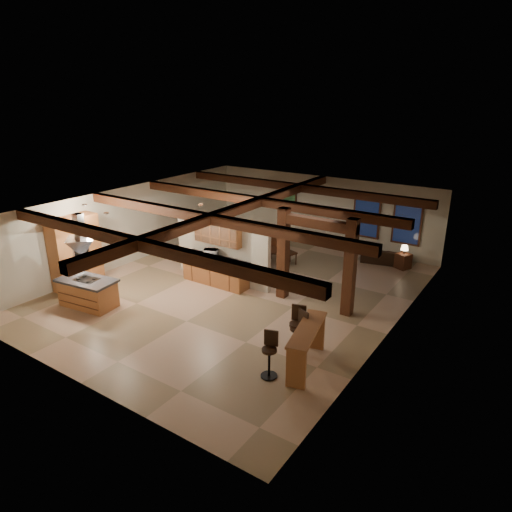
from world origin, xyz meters
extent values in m
plane|color=tan|center=(0.00, 0.00, 0.00)|extent=(12.00, 12.00, 0.00)
plane|color=beige|center=(0.00, 6.00, 1.45)|extent=(10.00, 0.00, 10.00)
plane|color=beige|center=(0.00, -6.00, 1.45)|extent=(10.00, 0.00, 10.00)
plane|color=beige|center=(-5.00, 0.00, 1.45)|extent=(0.00, 12.00, 12.00)
plane|color=beige|center=(5.00, 0.00, 1.45)|extent=(0.00, 12.00, 12.00)
plane|color=#351D11|center=(0.00, 0.00, 2.90)|extent=(12.00, 12.00, 0.00)
cube|color=#3C160F|center=(0.00, -4.00, 2.76)|extent=(10.00, 0.25, 0.28)
cube|color=#3C160F|center=(0.00, -1.30, 2.76)|extent=(10.00, 0.25, 0.28)
cube|color=#3C160F|center=(0.00, 1.30, 2.76)|extent=(10.00, 0.25, 0.28)
cube|color=#3C160F|center=(0.00, 4.00, 2.76)|extent=(10.00, 0.25, 0.28)
cube|color=#3C160F|center=(0.00, 0.00, 2.76)|extent=(0.28, 12.00, 0.28)
cube|color=#3C160F|center=(1.40, 0.50, 1.45)|extent=(0.30, 0.30, 2.90)
cube|color=#3C160F|center=(3.60, 0.50, 1.45)|extent=(0.30, 0.30, 2.90)
cube|color=#3C160F|center=(2.50, 0.50, 2.60)|extent=(2.50, 0.28, 0.28)
cube|color=beige|center=(-1.00, 0.50, 1.10)|extent=(3.80, 0.18, 2.20)
cube|color=#A85E36|center=(-4.67, -2.60, 1.20)|extent=(0.64, 1.60, 2.40)
cube|color=silver|center=(-4.37, -2.60, 1.15)|extent=(0.06, 0.62, 0.95)
cube|color=black|center=(-4.33, -2.60, 1.35)|extent=(0.01, 0.50, 0.28)
cube|color=#A85E36|center=(-1.00, 0.11, 0.43)|extent=(2.40, 0.60, 0.86)
cube|color=black|center=(-1.00, 0.11, 0.90)|extent=(2.50, 0.66, 0.08)
cube|color=#A85E36|center=(-1.00, 0.32, 1.85)|extent=(1.80, 0.34, 0.95)
cube|color=silver|center=(-1.00, 0.14, 1.85)|extent=(1.74, 0.02, 0.90)
pyramid|color=silver|center=(-3.14, -3.38, 1.73)|extent=(1.10, 1.10, 0.45)
cube|color=silver|center=(-3.14, -3.38, 2.54)|extent=(0.26, 0.22, 0.73)
cube|color=#3C160F|center=(2.00, 5.94, 1.50)|extent=(1.10, 0.05, 1.70)
cube|color=black|center=(2.00, 5.91, 1.50)|extent=(0.95, 0.02, 1.55)
cube|color=#3C160F|center=(3.60, 5.94, 1.50)|extent=(1.10, 0.05, 1.70)
cube|color=black|center=(3.60, 5.91, 1.50)|extent=(0.95, 0.02, 1.55)
cube|color=#3C160F|center=(-1.50, 5.94, 1.70)|extent=(0.65, 0.04, 0.85)
cube|color=#245434|center=(-1.50, 5.92, 1.70)|extent=(0.55, 0.01, 0.75)
cylinder|color=silver|center=(-2.60, -2.80, 2.87)|extent=(0.16, 0.16, 0.03)
cylinder|color=silver|center=(-1.00, -0.50, 2.87)|extent=(0.16, 0.16, 0.03)
cylinder|color=silver|center=(-4.00, -2.50, 2.87)|extent=(0.16, 0.16, 0.03)
cube|color=#A85E36|center=(-3.14, -3.38, 0.40)|extent=(1.76, 1.04, 0.80)
cube|color=black|center=(-3.14, -3.38, 0.83)|extent=(1.89, 1.16, 0.07)
cube|color=black|center=(-3.14, -3.38, 0.88)|extent=(0.75, 0.55, 0.02)
imported|color=#371A0D|center=(-0.73, 2.65, 0.30)|extent=(1.90, 1.45, 0.59)
imported|color=black|center=(3.14, 5.28, 0.27)|extent=(1.95, 1.11, 0.54)
imported|color=#AFAFB4|center=(-1.18, 0.11, 1.07)|extent=(0.56, 0.48, 0.26)
cube|color=#A85E36|center=(3.89, -2.58, 0.99)|extent=(0.91, 2.01, 0.06)
cube|color=#A85E36|center=(4.08, -3.44, 0.49)|extent=(0.45, 0.19, 0.97)
cube|color=#A85E36|center=(3.69, -1.72, 0.49)|extent=(0.45, 0.19, 0.97)
cube|color=#3C160F|center=(3.84, 5.08, 0.28)|extent=(0.61, 0.61, 0.57)
cylinder|color=black|center=(3.84, 5.08, 0.65)|extent=(0.06, 0.06, 0.16)
cone|color=#FBCE96|center=(3.84, 5.08, 0.81)|extent=(0.28, 0.28, 0.18)
cylinder|color=black|center=(3.38, -3.42, 0.70)|extent=(0.35, 0.35, 0.07)
cube|color=black|center=(3.33, -3.26, 0.92)|extent=(0.33, 0.14, 0.39)
cylinder|color=black|center=(3.38, -3.42, 0.35)|extent=(0.06, 0.06, 0.68)
cylinder|color=black|center=(3.38, -3.42, 0.02)|extent=(0.39, 0.39, 0.03)
cylinder|color=black|center=(3.45, -2.26, 0.74)|extent=(0.37, 0.37, 0.07)
cube|color=black|center=(3.52, -2.10, 0.97)|extent=(0.34, 0.17, 0.41)
cylinder|color=black|center=(3.45, -2.26, 0.37)|extent=(0.06, 0.06, 0.72)
cylinder|color=black|center=(3.45, -2.26, 0.02)|extent=(0.41, 0.41, 0.03)
cylinder|color=black|center=(3.39, -2.16, 0.77)|extent=(0.39, 0.39, 0.07)
cube|color=black|center=(3.34, -1.99, 1.02)|extent=(0.36, 0.14, 0.43)
cylinder|color=black|center=(3.39, -2.16, 0.39)|extent=(0.06, 0.06, 0.75)
cylinder|color=black|center=(3.39, -2.16, 0.02)|extent=(0.43, 0.43, 0.03)
cube|color=#3C160F|center=(-1.63, 2.21, 0.46)|extent=(0.54, 0.54, 0.06)
cube|color=#3C160F|center=(-1.56, 2.42, 0.83)|extent=(0.42, 0.19, 0.76)
cylinder|color=#3C160F|center=(-1.85, 2.11, 0.21)|extent=(0.05, 0.05, 0.43)
cylinder|color=#3C160F|center=(-1.53, 2.00, 0.21)|extent=(0.05, 0.05, 0.43)
cylinder|color=#3C160F|center=(-1.74, 2.43, 0.21)|extent=(0.05, 0.05, 0.43)
cylinder|color=#3C160F|center=(-1.41, 2.32, 0.21)|extent=(0.05, 0.05, 0.43)
cube|color=#3C160F|center=(-1.17, 3.55, 0.46)|extent=(0.54, 0.54, 0.06)
cube|color=#3C160F|center=(-1.24, 3.35, 0.83)|extent=(0.42, 0.19, 0.76)
cylinder|color=#3C160F|center=(-0.95, 3.66, 0.21)|extent=(0.05, 0.05, 0.43)
cylinder|color=#3C160F|center=(-1.28, 3.77, 0.21)|extent=(0.05, 0.05, 0.43)
cylinder|color=#3C160F|center=(-1.07, 3.34, 0.21)|extent=(0.05, 0.05, 0.43)
cylinder|color=#3C160F|center=(-1.39, 3.45, 0.21)|extent=(0.05, 0.05, 0.43)
cube|color=#3C160F|center=(-0.96, 1.98, 0.46)|extent=(0.54, 0.54, 0.06)
cube|color=#3C160F|center=(-0.89, 2.19, 0.83)|extent=(0.42, 0.19, 0.76)
cylinder|color=#3C160F|center=(-1.18, 1.88, 0.21)|extent=(0.05, 0.05, 0.43)
cylinder|color=#3C160F|center=(-0.86, 1.77, 0.21)|extent=(0.05, 0.05, 0.43)
cylinder|color=#3C160F|center=(-1.07, 2.20, 0.21)|extent=(0.05, 0.05, 0.43)
cylinder|color=#3C160F|center=(-0.74, 2.09, 0.21)|extent=(0.05, 0.05, 0.43)
cube|color=#3C160F|center=(-0.50, 3.33, 0.46)|extent=(0.54, 0.54, 0.06)
cube|color=#3C160F|center=(-0.57, 3.12, 0.83)|extent=(0.42, 0.19, 0.76)
cylinder|color=#3C160F|center=(-0.28, 3.43, 0.21)|extent=(0.05, 0.05, 0.43)
cylinder|color=#3C160F|center=(-0.61, 3.54, 0.21)|extent=(0.05, 0.05, 0.43)
cylinder|color=#3C160F|center=(-0.40, 3.11, 0.21)|extent=(0.05, 0.05, 0.43)
cylinder|color=#3C160F|center=(-0.72, 3.22, 0.21)|extent=(0.05, 0.05, 0.43)
cube|color=#3C160F|center=(-0.29, 1.75, 0.46)|extent=(0.54, 0.54, 0.06)
cube|color=#3C160F|center=(-0.22, 1.96, 0.83)|extent=(0.42, 0.19, 0.76)
cylinder|color=#3C160F|center=(-0.51, 1.65, 0.21)|extent=(0.05, 0.05, 0.43)
cylinder|color=#3C160F|center=(-0.19, 1.54, 0.21)|extent=(0.05, 0.05, 0.43)
cylinder|color=#3C160F|center=(-0.40, 1.97, 0.21)|extent=(0.05, 0.05, 0.43)
cylinder|color=#3C160F|center=(-0.07, 1.86, 0.21)|extent=(0.05, 0.05, 0.43)
cube|color=#3C160F|center=(0.17, 3.10, 0.46)|extent=(0.54, 0.54, 0.06)
cube|color=#3C160F|center=(0.10, 2.89, 0.83)|extent=(0.42, 0.19, 0.76)
cylinder|color=#3C160F|center=(0.39, 3.20, 0.21)|extent=(0.05, 0.05, 0.43)
cylinder|color=#3C160F|center=(0.06, 3.31, 0.21)|extent=(0.05, 0.05, 0.43)
cylinder|color=#3C160F|center=(0.27, 2.88, 0.21)|extent=(0.05, 0.05, 0.43)
cylinder|color=#3C160F|center=(-0.05, 2.99, 0.21)|extent=(0.05, 0.05, 0.43)
camera|label=1|loc=(8.10, -10.99, 6.20)|focal=32.00mm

